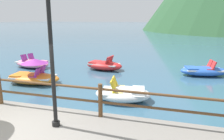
% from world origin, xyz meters
% --- Properties ---
extents(ground_plane, '(200.00, 200.00, 0.00)m').
position_xyz_m(ground_plane, '(0.00, 40.00, 0.00)').
color(ground_plane, '#38607A').
extents(dock_railing, '(23.92, 0.12, 0.95)m').
position_xyz_m(dock_railing, '(-0.00, 1.55, 0.97)').
color(dock_railing, brown).
rests_on(dock_railing, promenade_dock).
extents(lamp_post, '(0.28, 0.28, 4.07)m').
position_xyz_m(lamp_post, '(0.78, 0.71, 2.85)').
color(lamp_post, black).
rests_on(lamp_post, promenade_dock).
extents(pedal_boat_1, '(2.74, 1.71, 0.85)m').
position_xyz_m(pedal_boat_1, '(5.17, 8.74, 0.27)').
color(pedal_boat_1, blue).
rests_on(pedal_boat_1, ground).
extents(pedal_boat_3, '(2.77, 1.87, 0.83)m').
position_xyz_m(pedal_boat_3, '(-5.11, 7.89, 0.26)').
color(pedal_boat_3, pink).
rests_on(pedal_boat_3, ground).
extents(pedal_boat_4, '(2.71, 1.62, 1.21)m').
position_xyz_m(pedal_boat_4, '(-2.89, 4.90, 0.39)').
color(pedal_boat_4, orange).
rests_on(pedal_boat_4, ground).
extents(pedal_boat_5, '(2.29, 1.66, 0.86)m').
position_xyz_m(pedal_boat_5, '(1.79, 3.92, 0.28)').
color(pedal_boat_5, white).
rests_on(pedal_boat_5, ground).
extents(pedal_boat_6, '(2.41, 1.50, 0.87)m').
position_xyz_m(pedal_boat_6, '(-0.50, 8.54, 0.28)').
color(pedal_boat_6, red).
rests_on(pedal_boat_6, ground).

